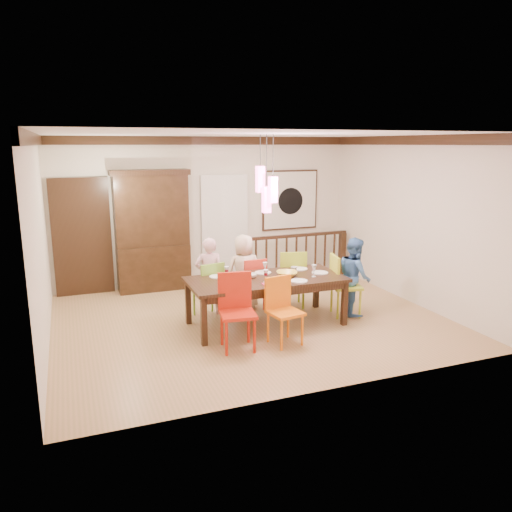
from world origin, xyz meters
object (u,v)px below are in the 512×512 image
object	(u,v)px
person_far_left	(209,276)
person_end_right	(354,276)
dining_table	(266,283)
balustrade	(296,256)
chair_end_right	(346,281)
china_hutch	(152,231)
chair_far_left	(208,285)
person_far_mid	(244,272)

from	to	relation	value
person_far_left	person_end_right	xyz separation A→B (m)	(2.23, -0.83, -0.00)
dining_table	balustrade	world-z (taller)	balustrade
chair_end_right	person_far_left	distance (m)	2.24
person_far_left	person_end_right	distance (m)	2.38
china_hutch	chair_far_left	bearing A→B (deg)	-73.63
dining_table	person_far_mid	size ratio (longest dim) A/B	1.89
chair_far_left	chair_end_right	world-z (taller)	chair_end_right
china_hutch	person_end_right	xyz separation A→B (m)	(2.84, -2.60, -0.51)
dining_table	chair_end_right	distance (m)	1.40
dining_table	china_hutch	bearing A→B (deg)	116.56
dining_table	balustrade	size ratio (longest dim) A/B	1.04
dining_table	chair_far_left	bearing A→B (deg)	137.01
chair_far_left	balustrade	xyz separation A→B (m)	(2.31, 1.53, -0.03)
dining_table	balustrade	xyz separation A→B (m)	(1.57, 2.22, -0.18)
chair_far_left	person_end_right	bearing A→B (deg)	149.89
person_far_left	balustrade	bearing A→B (deg)	-136.86
person_end_right	chair_far_left	bearing A→B (deg)	85.22
dining_table	person_far_mid	bearing A→B (deg)	92.50
chair_far_left	balustrade	world-z (taller)	balustrade
balustrade	person_end_right	xyz separation A→B (m)	(-0.02, -2.25, 0.14)
person_far_left	china_hutch	bearing A→B (deg)	-59.97
balustrade	person_far_mid	size ratio (longest dim) A/B	1.82
china_hutch	person_far_mid	xyz separation A→B (m)	(1.25, -1.67, -0.51)
person_far_left	chair_far_left	bearing A→B (deg)	72.23
balustrade	person_far_left	world-z (taller)	person_far_left
person_far_mid	person_end_right	world-z (taller)	person_end_right
chair_end_right	balustrade	xyz separation A→B (m)	(0.18, 2.27, -0.08)
chair_far_left	person_far_left	bearing A→B (deg)	-131.29
chair_far_left	person_far_mid	world-z (taller)	person_far_mid
chair_end_right	china_hutch	distance (m)	3.79
dining_table	chair_far_left	distance (m)	1.02
chair_end_right	person_end_right	size ratio (longest dim) A/B	0.79
person_end_right	chair_end_right	bearing A→B (deg)	109.21
chair_end_right	balustrade	world-z (taller)	chair_end_right
chair_end_right	person_far_left	xyz separation A→B (m)	(-2.07, 0.85, 0.07)
chair_end_right	person_end_right	bearing A→B (deg)	-70.28
person_far_left	person_end_right	world-z (taller)	person_far_left
chair_far_left	person_far_left	world-z (taller)	person_far_left
dining_table	person_far_left	bearing A→B (deg)	130.24
dining_table	balustrade	bearing A→B (deg)	54.51
person_far_mid	person_end_right	bearing A→B (deg)	152.59
chair_end_right	person_end_right	xyz separation A→B (m)	(0.16, 0.02, 0.06)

